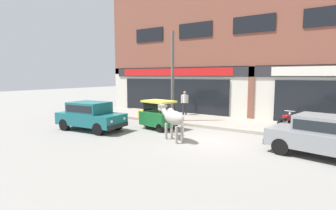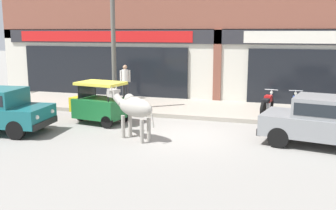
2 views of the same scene
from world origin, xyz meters
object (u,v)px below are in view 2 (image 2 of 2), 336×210
at_px(car_1, 327,119).
at_px(motorcycle_0, 267,104).
at_px(cow, 133,107).
at_px(motorcycle_1, 296,105).
at_px(pedestrian, 125,78).
at_px(auto_rickshaw, 99,105).
at_px(utility_pole, 114,46).

xyz_separation_m(car_1, motorcycle_0, (-1.84, 3.50, -0.27)).
xyz_separation_m(cow, car_1, (5.63, 0.83, -0.19)).
relative_size(motorcycle_1, pedestrian, 1.13).
bearing_deg(auto_rickshaw, motorcycle_1, 21.66).
bearing_deg(cow, motorcycle_1, 41.90).
height_order(cow, pedestrian, pedestrian).
distance_m(motorcycle_0, pedestrian, 6.75).
relative_size(car_1, utility_pole, 0.74).
distance_m(cow, auto_rickshaw, 2.61).
relative_size(car_1, pedestrian, 2.38).
height_order(car_1, pedestrian, pedestrian).
bearing_deg(motorcycle_0, car_1, -62.24).
relative_size(cow, utility_pole, 0.38).
height_order(cow, auto_rickshaw, cow).
height_order(cow, motorcycle_0, cow).
height_order(cow, utility_pole, utility_pole).
xyz_separation_m(auto_rickshaw, pedestrian, (-0.75, 4.23, 0.49)).
bearing_deg(motorcycle_1, pedestrian, 168.77).
bearing_deg(motorcycle_0, cow, -131.16).
distance_m(auto_rickshaw, motorcycle_0, 6.40).
bearing_deg(car_1, motorcycle_0, 117.76).
xyz_separation_m(motorcycle_0, utility_pole, (-5.98, -0.91, 2.19)).
distance_m(car_1, pedestrian, 9.79).
height_order(motorcycle_0, pedestrian, pedestrian).
xyz_separation_m(auto_rickshaw, utility_pole, (-0.18, 1.80, 2.08)).
xyz_separation_m(motorcycle_1, pedestrian, (-7.61, 1.51, 0.60)).
xyz_separation_m(auto_rickshaw, motorcycle_0, (5.80, 2.71, -0.11)).
bearing_deg(car_1, pedestrian, 149.10).
bearing_deg(pedestrian, cow, -64.71).
distance_m(auto_rickshaw, utility_pole, 2.76).
distance_m(car_1, motorcycle_0, 3.96).
bearing_deg(motorcycle_1, motorcycle_0, -179.27).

